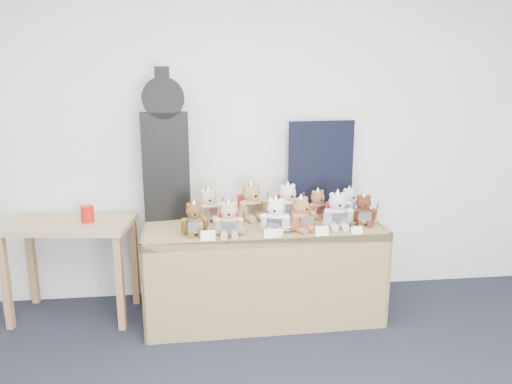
{
  "coord_description": "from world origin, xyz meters",
  "views": [
    {
      "loc": [
        -0.14,
        -1.49,
        1.84
      ],
      "look_at": [
        0.27,
        1.96,
        1.0
      ],
      "focal_mm": 35.0,
      "sensor_mm": 36.0,
      "label": 1
    }
  ],
  "objects": [
    {
      "name": "entry_card_c",
      "position": [
        0.7,
        1.71,
        0.77
      ],
      "size": [
        0.1,
        0.02,
        0.07
      ],
      "primitive_type": "cube",
      "rotation": [
        -0.24,
        0.0,
        0.02
      ],
      "color": "white",
      "rests_on": "display_table"
    },
    {
      "name": "teddy_front_left",
      "position": [
        0.06,
        1.8,
        0.84
      ],
      "size": [
        0.23,
        0.19,
        0.28
      ],
      "rotation": [
        0.0,
        0.0,
        -0.04
      ],
      "color": "tan",
      "rests_on": "display_table"
    },
    {
      "name": "navy_board",
      "position": [
        0.85,
        2.39,
        1.1
      ],
      "size": [
        0.55,
        0.07,
        0.73
      ],
      "primitive_type": "cube",
      "rotation": [
        0.0,
        0.0,
        0.1
      ],
      "color": "black",
      "rests_on": "display_table"
    },
    {
      "name": "teddy_back_centre_left",
      "position": [
        0.26,
        2.18,
        0.86
      ],
      "size": [
        0.27,
        0.25,
        0.33
      ],
      "rotation": [
        0.0,
        0.0,
        0.36
      ],
      "color": "#A88554",
      "rests_on": "display_table"
    },
    {
      "name": "teddy_front_end",
      "position": [
        1.07,
        1.95,
        0.83
      ],
      "size": [
        0.21,
        0.18,
        0.26
      ],
      "rotation": [
        0.0,
        0.0,
        -0.09
      ],
      "color": "#4F2B1B",
      "rests_on": "display_table"
    },
    {
      "name": "entry_card_a",
      "position": [
        -0.09,
        1.7,
        0.77
      ],
      "size": [
        0.1,
        0.02,
        0.07
      ],
      "primitive_type": "cube",
      "rotation": [
        -0.24,
        0.0,
        0.02
      ],
      "color": "white",
      "rests_on": "display_table"
    },
    {
      "name": "red_cup",
      "position": [
        -0.96,
        2.16,
        0.82
      ],
      "size": [
        0.09,
        0.09,
        0.13
      ],
      "primitive_type": "cylinder",
      "color": "#B8170C",
      "rests_on": "side_table"
    },
    {
      "name": "teddy_front_right",
      "position": [
        0.58,
        1.86,
        0.84
      ],
      "size": [
        0.23,
        0.23,
        0.28
      ],
      "rotation": [
        0.0,
        0.0,
        0.47
      ],
      "color": "#A7683F",
      "rests_on": "display_table"
    },
    {
      "name": "teddy_back_centre_right",
      "position": [
        0.55,
        2.19,
        0.85
      ],
      "size": [
        0.25,
        0.23,
        0.3
      ],
      "rotation": [
        0.0,
        0.0,
        0.31
      ],
      "color": "white",
      "rests_on": "display_table"
    },
    {
      "name": "entry_card_b",
      "position": [
        0.34,
        1.7,
        0.77
      ],
      "size": [
        0.09,
        0.02,
        0.06
      ],
      "primitive_type": "cube",
      "rotation": [
        -0.24,
        0.0,
        0.02
      ],
      "color": "white",
      "rests_on": "display_table"
    },
    {
      "name": "teddy_front_centre",
      "position": [
        0.39,
        1.83,
        0.85
      ],
      "size": [
        0.23,
        0.22,
        0.29
      ],
      "rotation": [
        0.0,
        0.0,
        -0.29
      ],
      "color": "white",
      "rests_on": "display_table"
    },
    {
      "name": "teddy_front_far_right",
      "position": [
        0.86,
        1.9,
        0.85
      ],
      "size": [
        0.24,
        0.2,
        0.3
      ],
      "rotation": [
        0.0,
        0.0,
        -0.01
      ],
      "color": "silver",
      "rests_on": "display_table"
    },
    {
      "name": "teddy_back_left",
      "position": [
        -0.07,
        2.17,
        0.85
      ],
      "size": [
        0.24,
        0.2,
        0.29
      ],
      "rotation": [
        0.0,
        0.0,
        0.15
      ],
      "color": "#C9B992",
      "rests_on": "display_table"
    },
    {
      "name": "teddy_back_right",
      "position": [
        0.78,
        2.16,
        0.83
      ],
      "size": [
        0.21,
        0.19,
        0.25
      ],
      "rotation": [
        0.0,
        0.0,
        0.26
      ],
      "color": "brown",
      "rests_on": "display_table"
    },
    {
      "name": "room_shell",
      "position": [
        0.23,
        2.49,
        1.48
      ],
      "size": [
        6.0,
        6.0,
        6.0
      ],
      "color": "silver",
      "rests_on": "floor"
    },
    {
      "name": "teddy_back_end",
      "position": [
        1.04,
        2.2,
        0.83
      ],
      "size": [
        0.21,
        0.19,
        0.25
      ],
      "rotation": [
        0.0,
        0.0,
        0.35
      ],
      "color": "silver",
      "rests_on": "display_table"
    },
    {
      "name": "display_table",
      "position": [
        0.33,
        1.98,
        0.57
      ],
      "size": [
        1.77,
        0.76,
        0.73
      ],
      "rotation": [
        0.0,
        0.0,
        0.02
      ],
      "color": "olive",
      "rests_on": "floor"
    },
    {
      "name": "teddy_front_far_left",
      "position": [
        -0.18,
        1.85,
        0.84
      ],
      "size": [
        0.22,
        0.18,
        0.26
      ],
      "rotation": [
        0.0,
        0.0,
        0.1
      ],
      "color": "brown",
      "rests_on": "display_table"
    },
    {
      "name": "side_table",
      "position": [
        -1.1,
        2.19,
        0.63
      ],
      "size": [
        0.96,
        0.62,
        0.76
      ],
      "rotation": [
        0.0,
        0.0,
        -0.13
      ],
      "color": "#9C8254",
      "rests_on": "floor"
    },
    {
      "name": "entry_card_d",
      "position": [
        0.95,
        1.72,
        0.76
      ],
      "size": [
        0.08,
        0.02,
        0.06
      ],
      "primitive_type": "cube",
      "rotation": [
        -0.24,
        0.0,
        0.02
      ],
      "color": "white",
      "rests_on": "display_table"
    },
    {
      "name": "guitar_case",
      "position": [
        -0.38,
        2.27,
        1.29
      ],
      "size": [
        0.36,
        0.15,
        1.15
      ],
      "rotation": [
        0.0,
        0.0,
        0.14
      ],
      "color": "black",
      "rests_on": "display_table"
    }
  ]
}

